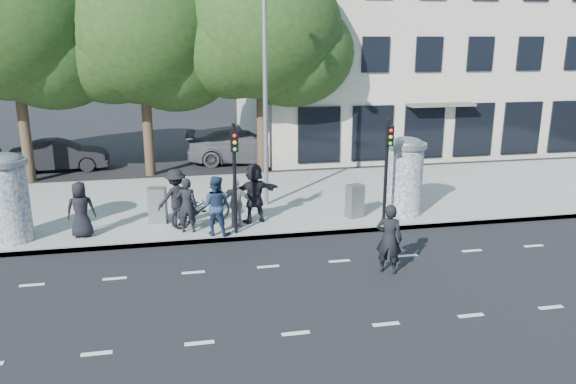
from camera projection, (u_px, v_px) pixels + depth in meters
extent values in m
plane|color=black|center=(277.00, 289.00, 13.85)|extent=(120.00, 120.00, 0.00)
cube|color=gray|center=(242.00, 201.00, 20.91)|extent=(40.00, 8.00, 0.15)
cube|color=slate|center=(257.00, 237.00, 17.18)|extent=(40.00, 0.10, 0.16)
cube|color=silver|center=(296.00, 333.00, 11.77)|extent=(32.00, 0.12, 0.01)
cube|color=silver|center=(268.00, 267.00, 15.17)|extent=(32.00, 0.12, 0.01)
cylinder|color=beige|center=(8.00, 203.00, 16.40)|extent=(1.20, 1.20, 2.30)
cylinder|color=slate|center=(2.00, 162.00, 16.07)|extent=(1.36, 1.36, 0.16)
ellipsoid|color=slate|center=(2.00, 159.00, 16.05)|extent=(1.10, 1.10, 0.38)
cylinder|color=beige|center=(404.00, 181.00, 18.91)|extent=(1.20, 1.20, 2.30)
cylinder|color=slate|center=(406.00, 145.00, 18.58)|extent=(1.36, 1.36, 0.16)
ellipsoid|color=slate|center=(406.00, 143.00, 18.56)|extent=(1.10, 1.10, 0.38)
cylinder|color=black|center=(235.00, 180.00, 16.87)|extent=(0.11, 0.11, 3.40)
cube|color=black|center=(234.00, 141.00, 16.38)|extent=(0.22, 0.14, 0.62)
cylinder|color=black|center=(386.00, 172.00, 17.77)|extent=(0.11, 0.11, 3.40)
cube|color=black|center=(390.00, 136.00, 17.28)|extent=(0.22, 0.14, 0.62)
cylinder|color=slate|center=(265.00, 93.00, 19.21)|extent=(0.16, 0.16, 8.00)
cylinder|color=#38281C|center=(24.00, 127.00, 23.43)|extent=(0.44, 0.44, 4.73)
ellipsoid|color=#1C3011|center=(11.00, 23.00, 22.32)|extent=(7.20, 7.20, 6.12)
cylinder|color=#38281C|center=(148.00, 126.00, 24.60)|extent=(0.44, 0.44, 4.41)
ellipsoid|color=#1C3011|center=(141.00, 35.00, 23.56)|extent=(6.80, 6.80, 5.78)
cylinder|color=#38281C|center=(262.00, 122.00, 25.13)|extent=(0.44, 0.44, 4.59)
ellipsoid|color=#1C3011|center=(260.00, 29.00, 24.05)|extent=(7.00, 7.00, 5.95)
cube|color=#AAA28E|center=(416.00, 36.00, 33.38)|extent=(20.00, 15.00, 12.00)
cube|color=black|center=(474.00, 130.00, 27.42)|extent=(18.00, 0.10, 2.60)
cube|color=#59544C|center=(441.00, 105.00, 26.37)|extent=(3.20, 0.90, 0.12)
cube|color=#194C8C|center=(283.00, 101.00, 25.22)|extent=(1.60, 0.06, 0.30)
imported|color=black|center=(81.00, 210.00, 16.79)|extent=(0.87, 0.59, 1.71)
imported|color=black|center=(187.00, 205.00, 17.20)|extent=(0.67, 0.48, 1.72)
imported|color=#1E2E4B|center=(216.00, 205.00, 16.97)|extent=(1.10, 0.99, 1.84)
imported|color=black|center=(176.00, 198.00, 17.75)|extent=(1.37, 1.07, 1.86)
imported|color=gray|center=(237.00, 203.00, 17.68)|extent=(0.96, 0.61, 1.56)
imported|color=black|center=(254.00, 193.00, 18.11)|extent=(1.92, 1.07, 1.96)
imported|color=black|center=(389.00, 239.00, 14.59)|extent=(0.81, 0.73, 1.87)
imported|color=black|center=(201.00, 208.00, 17.93)|extent=(1.58, 2.22, 1.11)
cube|color=slate|center=(158.00, 205.00, 18.14)|extent=(0.62, 0.50, 1.17)
cube|color=slate|center=(355.00, 201.00, 18.71)|extent=(0.63, 0.54, 1.12)
imported|color=black|center=(60.00, 155.00, 25.84)|extent=(1.75, 4.41, 1.43)
imported|color=#505257|center=(243.00, 147.00, 27.42)|extent=(2.60, 5.61, 1.59)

